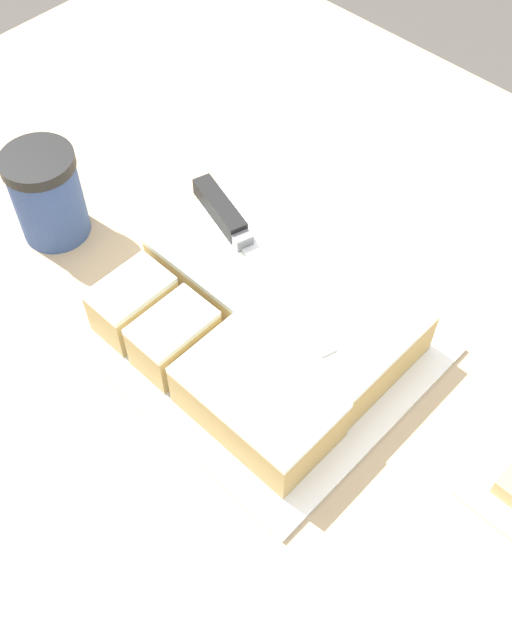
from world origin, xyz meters
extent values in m
plane|color=#4C4742|center=(0.00, 0.00, 0.00)|extent=(8.00, 8.00, 0.00)
cube|color=tan|center=(0.00, 0.00, 0.46)|extent=(1.40, 1.10, 0.92)
cube|color=white|center=(0.00, -0.03, 0.92)|extent=(0.36, 0.30, 0.01)
cube|color=tan|center=(0.00, 0.02, 0.95)|extent=(0.30, 0.15, 0.06)
cube|color=white|center=(0.00, 0.02, 0.99)|extent=(0.30, 0.15, 0.01)
cube|color=tan|center=(0.07, -0.10, 0.95)|extent=(0.16, 0.10, 0.06)
cube|color=white|center=(0.07, -0.10, 0.99)|extent=(0.16, 0.10, 0.01)
cube|color=tan|center=(-0.11, -0.11, 0.95)|extent=(0.06, 0.09, 0.06)
cube|color=white|center=(-0.11, -0.11, 0.99)|extent=(0.06, 0.09, 0.01)
cube|color=tan|center=(-0.04, -0.11, 0.95)|extent=(0.06, 0.09, 0.06)
cube|color=white|center=(-0.04, -0.11, 0.99)|extent=(0.06, 0.09, 0.01)
cube|color=silver|center=(0.02, 0.00, 0.99)|extent=(0.18, 0.07, 0.00)
cube|color=slate|center=(-0.07, 0.02, 1.00)|extent=(0.02, 0.02, 0.02)
cube|color=black|center=(-0.12, 0.03, 1.00)|extent=(0.10, 0.05, 0.02)
cylinder|color=#334C8C|center=(-0.29, -0.08, 0.97)|extent=(0.08, 0.08, 0.10)
cylinder|color=black|center=(-0.29, -0.08, 1.03)|extent=(0.09, 0.09, 0.01)
camera|label=1|loc=(0.33, -0.37, 1.61)|focal=42.00mm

